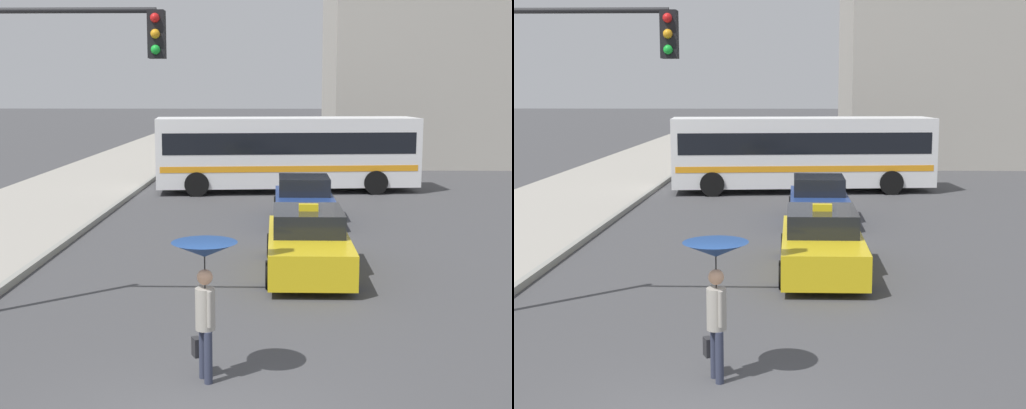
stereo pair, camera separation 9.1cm
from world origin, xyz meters
The scene contains 5 objects.
taxi centered at (1.74, 7.90, 0.66)m, with size 1.91×4.60×1.58m.
sedan_red centered at (1.90, 14.30, 0.65)m, with size 1.91×4.17×1.41m.
city_bus centered at (1.46, 21.04, 1.68)m, with size 10.74×3.54×3.02m.
pedestrian_with_umbrella centered at (0.00, 1.60, 1.59)m, with size 0.93×0.93×2.04m.
traffic_light centered at (-3.28, 4.21, 4.03)m, with size 4.06×0.38×5.76m.
Camera 2 is at (1.07, -8.09, 4.14)m, focal length 50.00 mm.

